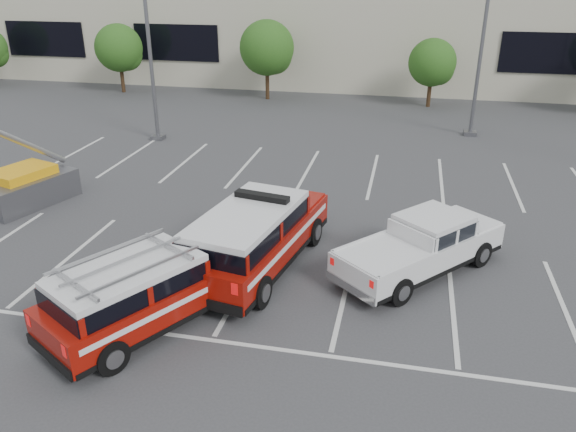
% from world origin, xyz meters
% --- Properties ---
extents(ground, '(120.00, 120.00, 0.00)m').
position_xyz_m(ground, '(0.00, 0.00, 0.00)').
color(ground, '#3A3A3C').
rests_on(ground, ground).
extents(stall_markings, '(23.00, 15.00, 0.01)m').
position_xyz_m(stall_markings, '(0.00, 4.50, 0.01)').
color(stall_markings, silver).
rests_on(stall_markings, ground).
extents(convention_building, '(60.00, 16.99, 13.20)m').
position_xyz_m(convention_building, '(0.18, 31.86, 4.72)').
color(convention_building, beige).
rests_on(convention_building, ground).
extents(tree_left, '(3.07, 3.07, 4.42)m').
position_xyz_m(tree_left, '(-14.91, 22.05, 2.77)').
color(tree_left, '#3F2B19').
rests_on(tree_left, ground).
extents(tree_mid_left, '(3.37, 3.37, 4.85)m').
position_xyz_m(tree_mid_left, '(-4.91, 22.05, 3.04)').
color(tree_mid_left, '#3F2B19').
rests_on(tree_mid_left, ground).
extents(tree_mid_right, '(2.77, 2.77, 3.99)m').
position_xyz_m(tree_mid_right, '(5.09, 22.05, 2.50)').
color(tree_mid_right, '#3F2B19').
rests_on(tree_mid_right, ground).
extents(light_pole_left, '(0.90, 0.60, 10.24)m').
position_xyz_m(light_pole_left, '(-8.00, 12.00, 5.19)').
color(light_pole_left, '#59595E').
rests_on(light_pole_left, ground).
extents(light_pole_mid, '(0.90, 0.60, 10.24)m').
position_xyz_m(light_pole_mid, '(7.00, 16.00, 5.19)').
color(light_pole_mid, '#59595E').
rests_on(light_pole_mid, ground).
extents(fire_chief_suv, '(3.15, 6.11, 2.05)m').
position_xyz_m(fire_chief_suv, '(0.07, 0.64, 0.84)').
color(fire_chief_suv, maroon).
rests_on(fire_chief_suv, ground).
extents(white_pickup, '(4.69, 5.05, 1.58)m').
position_xyz_m(white_pickup, '(4.57, 1.41, 0.63)').
color(white_pickup, silver).
rests_on(white_pickup, ground).
extents(ladder_suv, '(4.10, 5.17, 1.92)m').
position_xyz_m(ladder_suv, '(-1.69, -2.60, 0.77)').
color(ladder_suv, maroon).
rests_on(ladder_suv, ground).
extents(utility_rig, '(3.72, 3.67, 2.93)m').
position_xyz_m(utility_rig, '(-9.30, 3.42, 0.58)').
color(utility_rig, '#59595E').
rests_on(utility_rig, ground).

